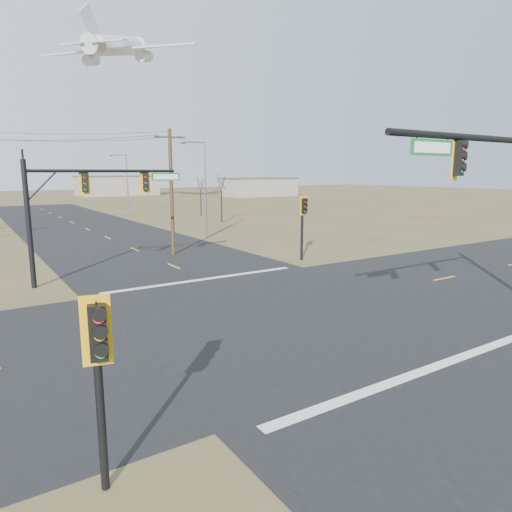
{
  "coord_description": "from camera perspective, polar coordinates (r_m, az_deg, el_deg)",
  "views": [
    {
      "loc": [
        -11.6,
        -15.89,
        6.18
      ],
      "look_at": [
        -0.62,
        1.0,
        2.47
      ],
      "focal_mm": 32.0,
      "sensor_mm": 36.0,
      "label": 1
    }
  ],
  "objects": [
    {
      "name": "jet_airliner",
      "position": [
        91.44,
        -17.02,
        23.82
      ],
      "size": [
        28.06,
        27.96,
        12.84
      ],
      "rotation": [
        0.0,
        -0.24,
        0.73
      ],
      "color": "silver"
    },
    {
      "name": "utility_pole_near",
      "position": [
        34.76,
        -10.52,
        8.04
      ],
      "size": [
        2.26,
        0.51,
        9.29
      ],
      "rotation": [
        0.0,
        0.0,
        -0.18
      ],
      "color": "#47321E",
      "rests_on": "ground"
    },
    {
      "name": "ground",
      "position": [
        20.62,
        2.98,
        -7.02
      ],
      "size": [
        320.0,
        320.0,
        0.0
      ],
      "primitive_type": "plane",
      "color": "brown",
      "rests_on": "ground"
    },
    {
      "name": "bare_tree_c",
      "position": [
        57.56,
        -4.38,
        9.15
      ],
      "size": [
        3.08,
        3.08,
        6.29
      ],
      "rotation": [
        0.0,
        0.0,
        -0.18
      ],
      "color": "black",
      "rests_on": "ground"
    },
    {
      "name": "road_ew",
      "position": [
        20.62,
        2.98,
        -7.0
      ],
      "size": [
        160.0,
        14.0,
        0.02
      ],
      "primitive_type": "cube",
      "color": "black",
      "rests_on": "ground"
    },
    {
      "name": "pedestal_signal_sw",
      "position": [
        9.05,
        -19.09,
        -10.99
      ],
      "size": [
        0.64,
        0.54,
        4.01
      ],
      "rotation": [
        0.0,
        0.0,
        -0.24
      ],
      "color": "black",
      "rests_on": "ground"
    },
    {
      "name": "warehouse_mid",
      "position": [
        131.16,
        -16.99,
        8.37
      ],
      "size": [
        20.0,
        12.0,
        5.0
      ],
      "primitive_type": "cube",
      "color": "gray",
      "rests_on": "ground"
    },
    {
      "name": "warehouse_right",
      "position": [
        120.96,
        0.41,
        8.56
      ],
      "size": [
        18.0,
        10.0,
        4.5
      ],
      "primitive_type": "cube",
      "color": "gray",
      "rests_on": "ground"
    },
    {
      "name": "bare_tree_d",
      "position": [
        66.46,
        -6.96,
        9.07
      ],
      "size": [
        2.85,
        2.85,
        5.83
      ],
      "rotation": [
        0.0,
        0.0,
        -0.36
      ],
      "color": "black",
      "rests_on": "ground"
    },
    {
      "name": "streetlight_b",
      "position": [
        68.36,
        -15.94,
        8.96
      ],
      "size": [
        2.44,
        0.26,
        8.75
      ],
      "rotation": [
        0.0,
        0.0,
        0.09
      ],
      "color": "slate",
      "rests_on": "ground"
    },
    {
      "name": "road_ns",
      "position": [
        20.62,
        2.98,
        -6.99
      ],
      "size": [
        14.0,
        160.0,
        0.02
      ],
      "primitive_type": "cube",
      "color": "black",
      "rests_on": "ground"
    },
    {
      "name": "stop_bar_far",
      "position": [
        26.83,
        -6.48,
        -2.89
      ],
      "size": [
        12.0,
        0.4,
        0.01
      ],
      "primitive_type": "cube",
      "color": "silver",
      "rests_on": "road_ns"
    },
    {
      "name": "mast_arm_far",
      "position": [
        27.46,
        -20.47,
        7.23
      ],
      "size": [
        8.84,
        0.54,
        6.85
      ],
      "rotation": [
        0.0,
        0.0,
        -0.29
      ],
      "color": "black",
      "rests_on": "ground"
    },
    {
      "name": "streetlight_a",
      "position": [
        43.75,
        -6.58,
        8.95
      ],
      "size": [
        2.55,
        0.37,
        9.09
      ],
      "rotation": [
        0.0,
        0.0,
        0.32
      ],
      "color": "slate",
      "rests_on": "ground"
    },
    {
      "name": "pedestal_signal_ne",
      "position": [
        32.19,
        5.95,
        5.28
      ],
      "size": [
        0.58,
        0.51,
        4.58
      ],
      "rotation": [
        0.0,
        0.0,
        -0.05
      ],
      "color": "black",
      "rests_on": "ground"
    },
    {
      "name": "stop_bar_near",
      "position": [
        15.58,
        19.87,
        -13.47
      ],
      "size": [
        12.0,
        0.4,
        0.01
      ],
      "primitive_type": "cube",
      "color": "silver",
      "rests_on": "road_ns"
    }
  ]
}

